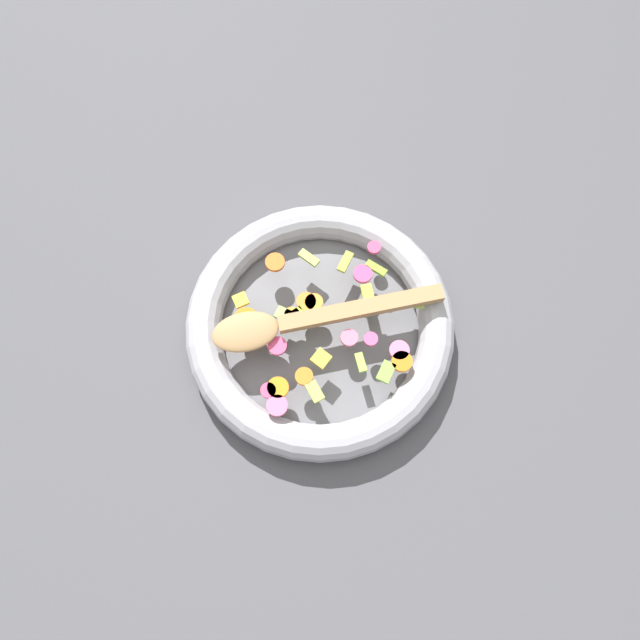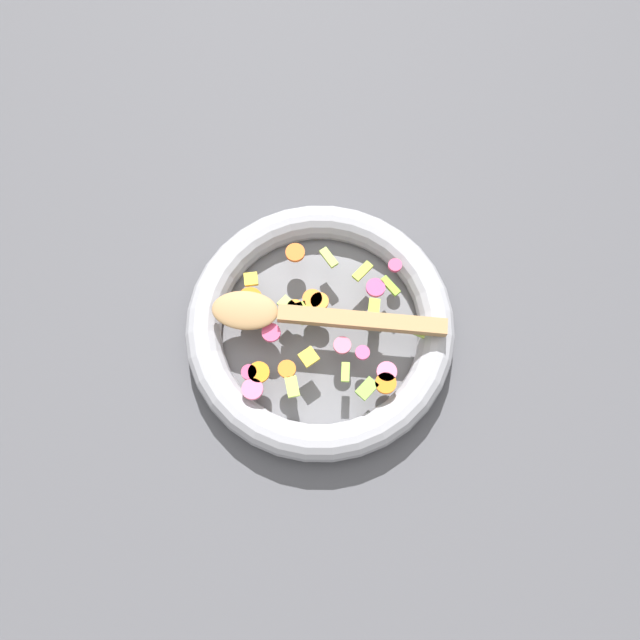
% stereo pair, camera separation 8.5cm
% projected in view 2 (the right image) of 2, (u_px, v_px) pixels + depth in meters
% --- Properties ---
extents(ground_plane, '(4.00, 4.00, 0.00)m').
position_uv_depth(ground_plane, '(320.00, 332.00, 0.90)').
color(ground_plane, '#4C4C51').
extents(skillet, '(0.38, 0.38, 0.05)m').
position_uv_depth(skillet, '(320.00, 327.00, 0.88)').
color(skillet, slate).
rests_on(skillet, ground_plane).
extents(chopped_vegetables, '(0.26, 0.29, 0.01)m').
position_uv_depth(chopped_vegetables, '(319.00, 328.00, 0.84)').
color(chopped_vegetables, orange).
rests_on(chopped_vegetables, skillet).
extents(wooden_spoon, '(0.28, 0.21, 0.01)m').
position_uv_depth(wooden_spoon, '(303.00, 315.00, 0.84)').
color(wooden_spoon, '#A87F51').
rests_on(wooden_spoon, chopped_vegetables).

